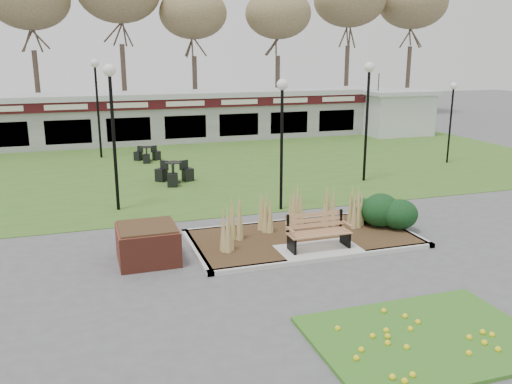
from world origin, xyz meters
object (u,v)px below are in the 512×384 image
object	(u,v)px
park_bench	(318,231)
lamp_post_far_right	(452,105)
service_hut	(396,112)
patio_umbrella	(377,108)
brick_planter	(148,243)
lamp_post_mid_right	(368,96)
bistro_set_c	(147,156)
bistro_set_b	(174,176)
lamp_post_far_left	(96,87)
lamp_post_near_left	(282,116)
food_pavilion	(181,116)
lamp_post_mid_left	(112,105)

from	to	relation	value
park_bench	lamp_post_far_right	distance (m)	14.29
park_bench	lamp_post_far_right	xyz separation A→B (m)	(10.91, 8.96, 2.20)
service_hut	patio_umbrella	xyz separation A→B (m)	(-1.35, 0.00, 0.32)
park_bench	lamp_post_far_right	bearing A→B (deg)	39.39
brick_planter	lamp_post_mid_right	size ratio (longest dim) A/B	0.31
park_bench	brick_planter	distance (m)	4.47
lamp_post_far_right	park_bench	bearing A→B (deg)	-140.61
service_hut	bistro_set_c	xyz separation A→B (m)	(-16.29, -3.92, -1.19)
bistro_set_b	bistro_set_c	distance (m)	4.90
lamp_post_far_right	lamp_post_far_left	xyz separation A→B (m)	(-15.78, 6.55, 0.76)
lamp_post_far_left	bistro_set_c	xyz separation A→B (m)	(2.08, -1.68, -3.29)
park_bench	patio_umbrella	bearing A→B (deg)	55.62
lamp_post_near_left	food_pavilion	bearing A→B (deg)	91.78
lamp_post_far_left	patio_umbrella	world-z (taller)	lamp_post_far_left
lamp_post_mid_left	patio_umbrella	distance (m)	20.84
lamp_post_far_right	lamp_post_mid_left	bearing A→B (deg)	-168.33
park_bench	lamp_post_far_left	world-z (taller)	lamp_post_far_left
lamp_post_mid_left	patio_umbrella	size ratio (longest dim) A/B	1.74
lamp_post_mid_left	lamp_post_far_right	bearing A→B (deg)	11.67
lamp_post_mid_right	food_pavilion	bearing A→B (deg)	112.31
lamp_post_near_left	lamp_post_mid_right	size ratio (longest dim) A/B	0.91
food_pavilion	service_hut	distance (m)	13.64
service_hut	lamp_post_far_right	distance (m)	9.26
lamp_post_mid_left	bistro_set_c	size ratio (longest dim) A/B	3.69
service_hut	patio_umbrella	world-z (taller)	service_hut
park_bench	lamp_post_far_left	xyz separation A→B (m)	(-4.87, 15.51, 2.95)
lamp_post_far_left	bistro_set_c	size ratio (longest dim) A/B	3.71
service_hut	food_pavilion	bearing A→B (deg)	171.73
brick_planter	service_hut	distance (m)	24.71
bistro_set_c	lamp_post_mid_right	bearing A→B (deg)	-40.71
food_pavilion	bistro_set_b	bearing A→B (deg)	-102.13
food_pavilion	lamp_post_near_left	size ratio (longest dim) A/B	5.62
bistro_set_c	patio_umbrella	size ratio (longest dim) A/B	0.47
bistro_set_c	lamp_post_mid_left	bearing A→B (deg)	-103.78
park_bench	brick_planter	world-z (taller)	park_bench
brick_planter	service_hut	size ratio (longest dim) A/B	0.34
service_hut	patio_umbrella	distance (m)	1.39
bistro_set_b	lamp_post_near_left	bearing A→B (deg)	-60.32
lamp_post_near_left	lamp_post_mid_left	world-z (taller)	lamp_post_mid_left
brick_planter	food_pavilion	size ratio (longest dim) A/B	0.06
lamp_post_near_left	bistro_set_b	world-z (taller)	lamp_post_near_left
brick_planter	lamp_post_mid_right	xyz separation A→B (m)	(9.66, 6.16, 3.03)
park_bench	lamp_post_mid_right	distance (m)	9.16
food_pavilion	lamp_post_far_left	size ratio (longest dim) A/B	5.06
brick_planter	lamp_post_far_right	xyz separation A→B (m)	(15.31, 8.21, 2.31)
food_pavilion	lamp_post_mid_left	world-z (taller)	lamp_post_mid_left
lamp_post_mid_right	bistro_set_b	distance (m)	8.47
bistro_set_b	bistro_set_c	size ratio (longest dim) A/B	1.20
service_hut	bistro_set_b	distance (m)	18.13
lamp_post_near_left	lamp_post_mid_left	bearing A→B (deg)	162.33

